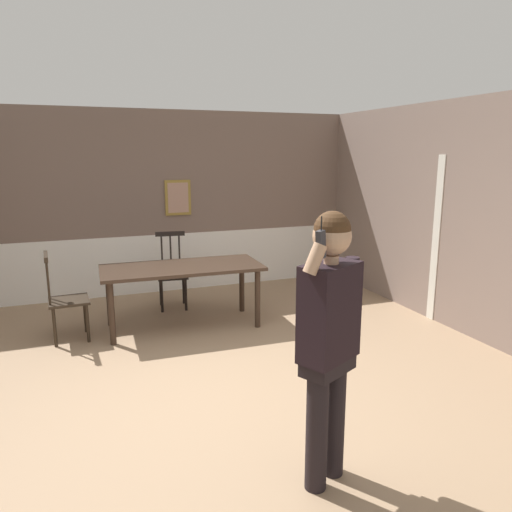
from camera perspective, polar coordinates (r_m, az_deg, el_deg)
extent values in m
plane|color=#9E7F60|center=(4.56, -6.12, -15.67)|extent=(7.56, 7.56, 0.00)
cube|color=#756056|center=(7.43, -13.33, 9.50)|extent=(6.65, 0.12, 1.85)
cube|color=white|center=(7.62, -12.84, -0.86)|extent=(6.65, 0.14, 0.90)
cube|color=white|center=(7.50, -12.96, 2.43)|extent=(6.65, 0.05, 0.06)
cube|color=olive|center=(7.46, -9.22, 6.84)|extent=(0.39, 0.03, 0.53)
cube|color=tan|center=(7.44, -9.20, 6.83)|extent=(0.31, 0.01, 0.45)
cube|color=gray|center=(5.87, 26.79, 3.50)|extent=(0.12, 6.88, 2.75)
cube|color=silver|center=(6.51, 20.67, 1.86)|extent=(0.06, 0.12, 2.10)
cube|color=#38281E|center=(5.93, -8.75, -1.36)|extent=(1.95, 0.91, 0.04)
cylinder|color=#38281E|center=(5.64, -16.72, -6.54)|extent=(0.07, 0.07, 0.73)
cylinder|color=#38281E|center=(5.94, 0.18, -5.06)|extent=(0.07, 0.07, 0.73)
cylinder|color=#38281E|center=(6.26, -16.99, -4.70)|extent=(0.07, 0.07, 0.73)
cylinder|color=#38281E|center=(6.53, -1.69, -3.46)|extent=(0.07, 0.07, 0.73)
cube|color=black|center=(6.74, -9.87, -2.33)|extent=(0.45, 0.45, 0.03)
cube|color=black|center=(6.81, -10.15, 2.60)|extent=(0.41, 0.09, 0.06)
cylinder|color=black|center=(6.86, -9.06, 0.54)|extent=(0.02, 0.02, 0.57)
cylinder|color=black|center=(6.85, -10.07, 0.49)|extent=(0.02, 0.02, 0.57)
cylinder|color=black|center=(6.85, -11.08, 0.44)|extent=(0.02, 0.02, 0.57)
cylinder|color=black|center=(6.66, -8.31, -4.57)|extent=(0.04, 0.04, 0.44)
cylinder|color=black|center=(6.64, -11.09, -4.72)|extent=(0.04, 0.04, 0.44)
cylinder|color=black|center=(6.97, -8.57, -3.82)|extent=(0.04, 0.04, 0.44)
cylinder|color=black|center=(6.95, -11.22, -3.96)|extent=(0.04, 0.04, 0.44)
cube|color=#2D2319|center=(5.93, -21.28, -4.96)|extent=(0.46, 0.46, 0.03)
cube|color=#2D2319|center=(5.80, -23.63, -0.05)|extent=(0.06, 0.44, 0.06)
cylinder|color=#2D2319|center=(5.98, -23.44, -2.11)|extent=(0.02, 0.02, 0.55)
cylinder|color=#2D2319|center=(5.85, -23.42, -2.40)|extent=(0.02, 0.02, 0.55)
cylinder|color=#2D2319|center=(5.73, -23.41, -2.71)|extent=(0.02, 0.02, 0.55)
cylinder|color=#2D2319|center=(6.17, -19.57, -6.50)|extent=(0.04, 0.04, 0.45)
cylinder|color=#2D2319|center=(5.84, -19.30, -7.53)|extent=(0.04, 0.04, 0.45)
cylinder|color=#2D2319|center=(6.16, -22.81, -6.78)|extent=(0.04, 0.04, 0.45)
cylinder|color=#2D2319|center=(5.83, -22.73, -7.83)|extent=(0.04, 0.04, 0.45)
cylinder|color=black|center=(3.38, 9.26, -18.05)|extent=(0.14, 0.14, 0.86)
cylinder|color=black|center=(3.24, 7.22, -19.45)|extent=(0.14, 0.14, 0.86)
cube|color=black|center=(3.13, 8.49, -12.41)|extent=(0.41, 0.34, 0.12)
cube|color=black|center=(3.00, 8.69, -6.58)|extent=(0.45, 0.37, 0.61)
cylinder|color=black|center=(3.19, 11.15, -5.23)|extent=(0.09, 0.09, 0.58)
cylinder|color=tan|center=(2.75, 7.00, -0.35)|extent=(0.15, 0.08, 0.20)
cylinder|color=tan|center=(2.91, 8.90, -0.41)|extent=(0.09, 0.09, 0.05)
sphere|color=tan|center=(2.89, 8.99, 2.33)|extent=(0.23, 0.23, 0.23)
sphere|color=#472D19|center=(2.88, 9.02, 3.13)|extent=(0.22, 0.22, 0.22)
cube|color=#2D2D33|center=(2.75, 7.68, 1.38)|extent=(0.08, 0.06, 0.16)
cylinder|color=black|center=(2.73, 7.75, 3.86)|extent=(0.01, 0.01, 0.08)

